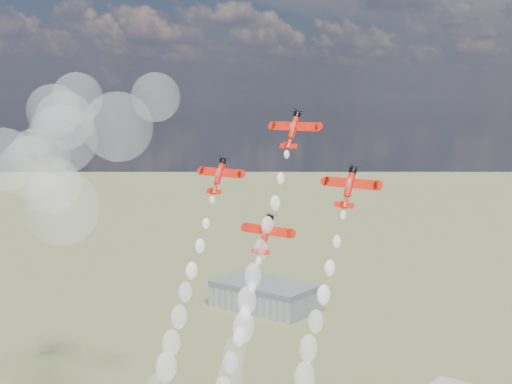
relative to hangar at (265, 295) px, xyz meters
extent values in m
cube|color=gray|center=(0.00, 0.00, -1.50)|extent=(50.00, 28.00, 10.00)
cube|color=#595B60|center=(0.00, 0.00, 5.00)|extent=(50.00, 28.00, 3.00)
cylinder|color=red|center=(123.91, -158.04, 92.47)|extent=(1.30, 3.22, 4.94)
cylinder|color=black|center=(123.91, -156.94, 94.83)|extent=(1.49, 1.74, 1.47)
cube|color=red|center=(123.91, -157.63, 92.58)|extent=(11.36, 0.97, 1.78)
cube|color=white|center=(120.83, -157.53, 92.53)|extent=(4.47, 0.24, 0.48)
cube|color=white|center=(126.98, -157.53, 92.53)|extent=(4.47, 0.24, 0.48)
cube|color=red|center=(123.91, -159.94, 88.72)|extent=(4.10, 0.53, 0.98)
cube|color=red|center=(123.91, -160.65, 88.85)|extent=(0.13, 1.95, 1.77)
ellipsoid|color=silver|center=(123.91, -158.55, 92.60)|extent=(1.02, 1.80, 2.48)
cone|color=red|center=(123.91, -159.54, 89.36)|extent=(1.30, 2.20, 2.75)
cylinder|color=red|center=(108.10, -162.71, 82.43)|extent=(1.30, 3.22, 4.94)
cylinder|color=black|center=(108.10, -161.61, 84.79)|extent=(1.49, 1.74, 1.47)
cube|color=red|center=(108.10, -162.29, 82.54)|extent=(11.36, 0.97, 1.78)
cube|color=white|center=(105.02, -162.19, 82.50)|extent=(4.47, 0.24, 0.48)
cube|color=white|center=(111.17, -162.19, 82.50)|extent=(4.47, 0.24, 0.48)
cube|color=red|center=(108.10, -164.60, 78.69)|extent=(4.10, 0.53, 0.98)
cube|color=red|center=(108.10, -165.31, 78.81)|extent=(0.13, 1.95, 1.77)
ellipsoid|color=silver|center=(108.10, -163.21, 82.56)|extent=(1.02, 1.80, 2.48)
cone|color=red|center=(108.10, -164.20, 79.32)|extent=(1.30, 2.20, 2.75)
cylinder|color=red|center=(139.72, -162.71, 82.43)|extent=(1.30, 3.22, 4.94)
cylinder|color=black|center=(139.72, -161.61, 84.79)|extent=(1.49, 1.74, 1.47)
cube|color=red|center=(139.72, -162.29, 82.54)|extent=(11.36, 0.97, 1.78)
cube|color=white|center=(136.65, -162.19, 82.50)|extent=(4.47, 0.24, 0.48)
cube|color=white|center=(142.80, -162.19, 82.50)|extent=(4.47, 0.24, 0.48)
cube|color=red|center=(139.72, -164.60, 78.69)|extent=(4.10, 0.53, 0.98)
cube|color=red|center=(139.72, -165.31, 78.81)|extent=(0.13, 1.95, 1.77)
ellipsoid|color=silver|center=(139.72, -163.21, 82.56)|extent=(1.02, 1.80, 2.48)
cone|color=red|center=(139.72, -164.20, 79.32)|extent=(1.30, 2.20, 2.75)
cylinder|color=red|center=(123.91, -167.37, 72.39)|extent=(1.30, 3.22, 4.94)
cylinder|color=black|center=(123.91, -166.27, 74.75)|extent=(1.49, 1.74, 1.47)
cube|color=red|center=(123.91, -166.96, 72.51)|extent=(11.36, 0.97, 1.78)
cube|color=white|center=(120.83, -166.86, 72.46)|extent=(4.47, 0.24, 0.48)
cube|color=white|center=(126.98, -166.86, 72.46)|extent=(4.47, 0.24, 0.48)
cube|color=red|center=(123.91, -169.27, 68.65)|extent=(4.10, 0.53, 0.98)
cube|color=red|center=(123.91, -169.98, 68.77)|extent=(0.13, 1.95, 1.77)
ellipsoid|color=silver|center=(123.91, -167.88, 72.52)|extent=(1.02, 1.80, 2.48)
cone|color=red|center=(123.91, -168.87, 69.28)|extent=(1.30, 2.20, 2.75)
sphere|color=white|center=(123.92, -160.56, 87.08)|extent=(1.02, 1.02, 1.01)
sphere|color=white|center=(124.03, -162.77, 82.42)|extent=(1.40, 1.40, 1.40)
sphere|color=white|center=(124.09, -164.69, 77.67)|extent=(1.78, 1.78, 1.78)
sphere|color=white|center=(123.96, -167.07, 73.45)|extent=(2.16, 2.16, 2.16)
sphere|color=white|center=(123.77, -169.02, 68.85)|extent=(2.55, 2.55, 2.55)
sphere|color=white|center=(123.67, -171.39, 64.29)|extent=(2.93, 2.93, 2.93)
sphere|color=white|center=(123.50, -173.17, 59.59)|extent=(3.32, 3.31, 3.31)
sphere|color=white|center=(124.33, -175.25, 55.03)|extent=(3.70, 3.70, 3.70)
sphere|color=white|center=(123.93, -177.55, 50.26)|extent=(4.08, 4.08, 4.08)
sphere|color=white|center=(124.22, -179.27, 45.98)|extent=(4.46, 4.46, 4.47)
sphere|color=white|center=(108.14, -165.25, 76.98)|extent=(1.02, 1.02, 1.01)
sphere|color=white|center=(108.21, -167.39, 72.20)|extent=(1.40, 1.40, 1.40)
sphere|color=white|center=(108.29, -169.41, 67.82)|extent=(1.78, 1.78, 1.78)
sphere|color=white|center=(108.05, -171.84, 62.97)|extent=(2.16, 2.16, 2.16)
sphere|color=white|center=(107.96, -173.78, 58.85)|extent=(2.55, 2.55, 2.55)
sphere|color=white|center=(108.40, -176.19, 54.27)|extent=(2.93, 2.93, 2.93)
sphere|color=white|center=(107.76, -177.88, 49.13)|extent=(3.32, 3.32, 3.31)
sphere|color=white|center=(108.47, -180.10, 44.97)|extent=(3.70, 3.70, 3.70)
sphere|color=white|center=(139.82, -165.15, 76.93)|extent=(1.02, 1.02, 1.01)
sphere|color=white|center=(139.83, -167.25, 72.32)|extent=(1.40, 1.40, 1.40)
sphere|color=white|center=(139.83, -169.67, 67.81)|extent=(1.78, 1.78, 1.78)
sphere|color=white|center=(139.87, -171.73, 63.28)|extent=(2.16, 2.16, 2.16)
sphere|color=white|center=(139.54, -173.78, 58.79)|extent=(2.55, 2.55, 2.55)
sphere|color=white|center=(139.38, -175.81, 54.36)|extent=(2.93, 2.93, 2.93)
sphere|color=white|center=(139.88, -177.76, 49.78)|extent=(3.31, 3.31, 3.31)
sphere|color=white|center=(124.00, -169.99, 66.94)|extent=(1.01, 1.02, 1.01)
sphere|color=white|center=(124.04, -172.20, 62.18)|extent=(1.40, 1.40, 1.40)
sphere|color=white|center=(124.04, -174.27, 57.75)|extent=(1.78, 1.78, 1.78)
sphere|color=white|center=(124.12, -176.23, 53.39)|extent=(2.16, 2.17, 2.17)
sphere|color=white|center=(123.63, -178.44, 48.91)|extent=(2.55, 2.55, 2.55)
sphere|color=white|center=(47.87, -166.19, 80.23)|extent=(16.78, 16.78, 16.78)
sphere|color=white|center=(28.95, -144.87, 94.40)|extent=(15.84, 15.84, 15.84)
sphere|color=white|center=(45.84, -149.55, 98.23)|extent=(14.08, 14.08, 14.08)
sphere|color=white|center=(48.70, -158.15, 68.69)|extent=(20.51, 20.51, 20.51)
sphere|color=white|center=(38.56, -148.49, 91.80)|extent=(16.74, 16.74, 16.74)
sphere|color=white|center=(28.16, -145.55, 81.05)|extent=(10.68, 10.68, 10.68)
sphere|color=white|center=(53.48, -164.25, 75.89)|extent=(14.42, 14.42, 14.42)
sphere|color=white|center=(27.18, -150.68, 82.60)|extent=(13.54, 13.54, 13.54)
sphere|color=white|center=(29.04, -148.01, 70.03)|extent=(14.15, 14.15, 14.15)
sphere|color=white|center=(30.55, -163.49, 81.19)|extent=(17.80, 17.80, 17.80)
sphere|color=white|center=(59.77, -147.41, 90.51)|extent=(18.92, 18.92, 18.92)
sphere|color=white|center=(41.23, -151.49, 86.63)|extent=(19.35, 19.35, 19.35)
sphere|color=white|center=(72.66, -145.97, 98.43)|extent=(12.76, 12.76, 12.76)
camera|label=1|loc=(205.14, -278.06, 98.58)|focal=50.00mm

